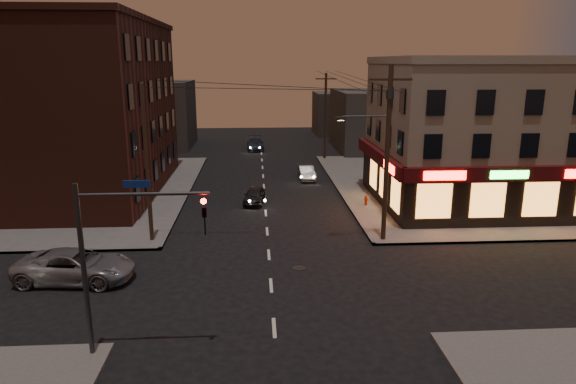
{
  "coord_description": "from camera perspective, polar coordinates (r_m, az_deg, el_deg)",
  "views": [
    {
      "loc": [
        -0.61,
        -22.46,
        10.3
      ],
      "look_at": [
        1.14,
        5.35,
        3.2
      ],
      "focal_mm": 32.0,
      "sensor_mm": 36.0,
      "label": 1
    }
  ],
  "objects": [
    {
      "name": "utility_pole_main",
      "position": [
        29.54,
        10.78,
        5.2
      ],
      "size": [
        4.2,
        0.44,
        10.0
      ],
      "color": "#382619",
      "rests_on": "sidewalk_ne"
    },
    {
      "name": "utility_pole_far",
      "position": [
        55.25,
        4.17,
        8.39
      ],
      "size": [
        0.26,
        0.26,
        9.0
      ],
      "primitive_type": "cylinder",
      "color": "#382619",
      "rests_on": "sidewalk_ne"
    },
    {
      "name": "traffic_signal",
      "position": [
        18.61,
        -18.93,
        -5.78
      ],
      "size": [
        4.49,
        0.32,
        6.47
      ],
      "color": "#333538",
      "rests_on": "ground"
    },
    {
      "name": "sidewalk_nw",
      "position": [
        46.11,
        -25.65,
        0.05
      ],
      "size": [
        24.0,
        28.0,
        0.15
      ],
      "primitive_type": "cube",
      "color": "#514F4C",
      "rests_on": "ground"
    },
    {
      "name": "bg_building_ne_b",
      "position": [
        75.87,
        6.06,
        8.69
      ],
      "size": [
        8.0,
        8.0,
        6.0
      ],
      "primitive_type": "cube",
      "color": "#3F3D3A",
      "rests_on": "ground"
    },
    {
      "name": "bg_building_nw",
      "position": [
        65.94,
        -14.57,
        8.36
      ],
      "size": [
        9.0,
        10.0,
        8.0
      ],
      "primitive_type": "cube",
      "color": "#3F3D3A",
      "rests_on": "ground"
    },
    {
      "name": "pizza_building",
      "position": [
        39.82,
        21.1,
        6.2
      ],
      "size": [
        15.85,
        12.85,
        10.5
      ],
      "color": "gray",
      "rests_on": "sidewalk_ne"
    },
    {
      "name": "sedan_mid",
      "position": [
        46.09,
        2.05,
        2.15
      ],
      "size": [
        1.44,
        3.75,
        1.22
      ],
      "primitive_type": "imported",
      "rotation": [
        0.0,
        0.0,
        0.04
      ],
      "color": "slate",
      "rests_on": "ground"
    },
    {
      "name": "sedan_far",
      "position": [
        62.07,
        -3.65,
        5.38
      ],
      "size": [
        2.09,
        4.95,
        1.42
      ],
      "primitive_type": "imported",
      "rotation": [
        0.0,
        0.0,
        0.02
      ],
      "color": "#192233",
      "rests_on": "ground"
    },
    {
      "name": "utility_pole_west",
      "position": [
        30.15,
        -15.41,
        2.98
      ],
      "size": [
        0.24,
        0.24,
        9.0
      ],
      "primitive_type": "cylinder",
      "color": "#382619",
      "rests_on": "sidewalk_nw"
    },
    {
      "name": "suv_cross",
      "position": [
        26.89,
        -22.57,
        -7.61
      ],
      "size": [
        5.78,
        3.09,
        1.54
      ],
      "primitive_type": "imported",
      "rotation": [
        0.0,
        0.0,
        1.47
      ],
      "color": "gray",
      "rests_on": "ground"
    },
    {
      "name": "bg_building_ne_a",
      "position": [
        62.57,
        10.02,
        7.84
      ],
      "size": [
        10.0,
        12.0,
        7.0
      ],
      "primitive_type": "cube",
      "color": "#3F3D3A",
      "rests_on": "ground"
    },
    {
      "name": "sidewalk_ne",
      "position": [
        46.58,
        20.05,
        0.73
      ],
      "size": [
        24.0,
        28.0,
        0.15
      ],
      "primitive_type": "cube",
      "color": "#514F4C",
      "rests_on": "ground"
    },
    {
      "name": "brick_apartment",
      "position": [
        43.88,
        -22.3,
        8.47
      ],
      "size": [
        12.0,
        20.0,
        13.0
      ],
      "primitive_type": "cube",
      "color": "#4A2017",
      "rests_on": "sidewalk_nw"
    },
    {
      "name": "ground",
      "position": [
        24.72,
        -1.89,
        -10.34
      ],
      "size": [
        120.0,
        120.0,
        0.0
      ],
      "primitive_type": "plane",
      "color": "black",
      "rests_on": "ground"
    },
    {
      "name": "sedan_near",
      "position": [
        38.35,
        -3.76,
        -0.39
      ],
      "size": [
        1.84,
        3.68,
        1.2
      ],
      "primitive_type": "imported",
      "rotation": [
        0.0,
        0.0,
        -0.12
      ],
      "color": "black",
      "rests_on": "ground"
    },
    {
      "name": "fire_hydrant",
      "position": [
        37.74,
        8.67,
        -0.86
      ],
      "size": [
        0.33,
        0.33,
        0.72
      ],
      "rotation": [
        0.0,
        0.0,
        0.26
      ],
      "color": "maroon",
      "rests_on": "sidewalk_ne"
    }
  ]
}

